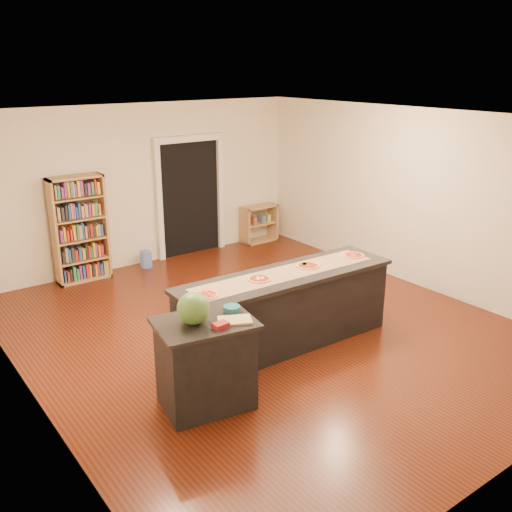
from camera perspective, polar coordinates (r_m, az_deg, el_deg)
room at (r=7.28m, az=0.94°, el=2.58°), size 6.00×7.00×2.80m
doorway at (r=10.62m, az=-6.62°, el=6.52°), size 1.40×0.09×2.21m
kitchen_island at (r=7.21m, az=2.95°, el=-5.34°), size 2.92×0.79×0.96m
side_counter at (r=5.99m, az=-5.04°, el=-10.68°), size 0.98×0.72×0.97m
bookshelf at (r=9.68m, az=-17.22°, el=2.57°), size 0.87×0.31×1.74m
low_shelf at (r=11.45m, az=0.31°, el=3.26°), size 0.74×0.32×0.74m
waste_bin at (r=10.23m, az=-10.93°, el=-0.30°), size 0.20×0.20×0.30m
kraft_paper at (r=7.04m, az=2.93°, el=-1.73°), size 2.55×0.53×0.00m
watermelon at (r=5.66m, az=-6.28°, el=-5.24°), size 0.33×0.33×0.33m
cutting_board at (r=5.75m, az=-2.13°, el=-6.44°), size 0.40×0.35×0.02m
package_red at (r=5.61m, az=-3.56°, el=-6.93°), size 0.16×0.12×0.05m
package_teal at (r=5.95m, az=-2.43°, el=-5.31°), size 0.17×0.17×0.07m
pizza_a at (r=6.38m, az=-5.04°, el=-3.89°), size 0.29×0.29×0.02m
pizza_b at (r=6.82m, az=0.33°, el=-2.29°), size 0.29×0.29×0.02m
pizza_c at (r=7.29m, az=5.21°, el=-0.96°), size 0.31×0.31×0.02m
pizza_d at (r=7.77m, az=9.73°, el=0.10°), size 0.29×0.29×0.02m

